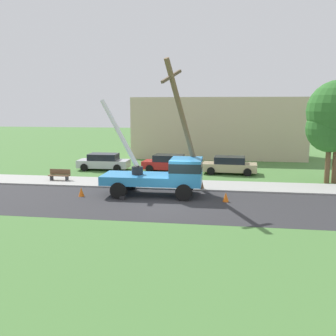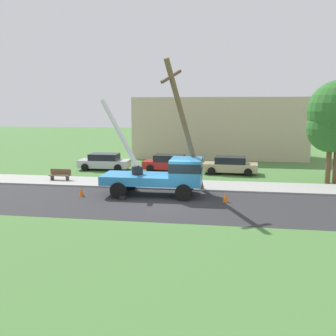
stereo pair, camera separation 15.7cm
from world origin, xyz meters
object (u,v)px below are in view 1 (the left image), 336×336
Objects in this scene: roadside_tree_near at (330,129)px; parked_sedan_tan at (230,165)px; leaning_utility_pole at (185,127)px; traffic_cone_ahead at (226,197)px; utility_truck at (166,173)px; traffic_cone_behind at (81,192)px; parked_sedan_silver at (104,162)px; park_bench at (60,175)px; parked_sedan_red at (169,163)px.

parked_sedan_tan is at bearing 157.77° from roadside_tree_near.
traffic_cone_ahead is (2.58, -1.43, -3.98)m from leaning_utility_pole.
traffic_cone_behind is (-5.14, -1.01, -1.13)m from utility_truck.
traffic_cone_ahead is 8.89m from traffic_cone_behind.
utility_truck is 1.52× the size of parked_sedan_tan.
leaning_utility_pole is 7.59m from traffic_cone_behind.
utility_truck reaches higher than parked_sedan_silver.
utility_truck is at bearing -51.67° from parked_sedan_silver.
roadside_tree_near reaches higher than parked_sedan_tan.
traffic_cone_behind is at bearing -167.47° from leaning_utility_pole.
utility_truck is 9.13m from park_bench.
utility_truck is 12.15× the size of traffic_cone_ahead.
parked_sedan_silver is (-6.85, 8.67, -0.70)m from utility_truck.
parked_sedan_silver is 2.77× the size of park_bench.
traffic_cone_ahead is 10.93m from parked_sedan_red.
parked_sedan_red is (-2.27, 8.36, -3.55)m from leaning_utility_pole.
roadside_tree_near is (17.84, -3.15, 3.21)m from parked_sedan_silver.
traffic_cone_ahead is at bearing -91.77° from parked_sedan_tan.
leaning_utility_pole reaches higher than parked_sedan_tan.
roadside_tree_near reaches higher than parked_sedan_silver.
utility_truck reaches higher than traffic_cone_behind.
leaning_utility_pole is 12.06m from parked_sedan_silver.
traffic_cone_behind is 0.12× the size of parked_sedan_tan.
utility_truck is at bearing -115.77° from parked_sedan_tan.
parked_sedan_silver reaches higher than traffic_cone_behind.
traffic_cone_behind is at bearing -134.40° from parked_sedan_tan.
roadside_tree_near is (6.95, -2.84, 3.21)m from parked_sedan_tan.
traffic_cone_behind is at bearing -157.96° from roadside_tree_near.
park_bench is at bearing 160.75° from traffic_cone_ahead.
traffic_cone_ahead is 9.41m from parked_sedan_tan.
parked_sedan_red and parked_sedan_tan have the same top height.
roadside_tree_near is at bearing 27.57° from leaning_utility_pole.
leaning_utility_pole is 9.36m from parked_sedan_red.
traffic_cone_behind is (-8.89, 0.03, 0.00)m from traffic_cone_ahead.
parked_sedan_silver is at bearing -179.16° from parked_sedan_red.
traffic_cone_ahead is (3.74, -1.04, -1.13)m from utility_truck.
traffic_cone_behind is 0.10× the size of roadside_tree_near.
utility_truck is 5.36m from traffic_cone_behind.
parked_sedan_tan is (0.29, 9.40, 0.43)m from traffic_cone_ahead.
utility_truck is 12.15× the size of traffic_cone_behind.
traffic_cone_behind is 9.84m from parked_sedan_silver.
utility_truck is 4.05m from traffic_cone_ahead.
roadside_tree_near reaches higher than traffic_cone_ahead.
parked_sedan_silver is at bearing 137.51° from traffic_cone_ahead.
leaning_utility_pole reaches higher than utility_truck.
utility_truck is at bearing 164.47° from traffic_cone_ahead.
traffic_cone_ahead is 12.96m from park_bench.
parked_sedan_silver is 0.99× the size of parked_sedan_tan.
utility_truck is at bearing 11.14° from traffic_cone_behind.
roadside_tree_near is at bearing 42.16° from traffic_cone_ahead.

